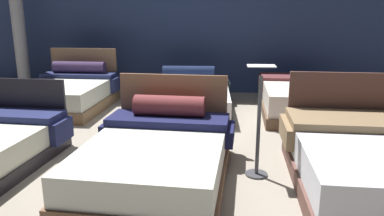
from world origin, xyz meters
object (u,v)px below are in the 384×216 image
(bed_4, at_px, (186,99))
(support_pillar, at_px, (17,11))
(bed_2, at_px, (370,161))
(price_sign, at_px, (258,134))
(bed_5, at_px, (307,99))
(bed_3, at_px, (67,93))
(bed_1, at_px, (157,154))

(bed_4, xyz_separation_m, support_pillar, (-3.65, 1.19, 1.52))
(bed_2, distance_m, bed_4, 3.48)
(bed_4, relative_size, price_sign, 1.76)
(bed_5, bearing_deg, support_pillar, 170.38)
(bed_3, bearing_deg, support_pillar, 142.40)
(bed_1, bearing_deg, bed_4, 93.12)
(bed_4, height_order, price_sign, price_sign)
(bed_1, xyz_separation_m, bed_2, (2.16, -0.04, 0.02))
(bed_4, bearing_deg, bed_3, 176.79)
(bed_2, height_order, support_pillar, support_pillar)
(bed_1, relative_size, bed_2, 0.98)
(bed_2, height_order, bed_3, bed_3)
(bed_4, bearing_deg, support_pillar, 159.42)
(bed_1, xyz_separation_m, price_sign, (1.06, 0.11, 0.22))
(bed_4, distance_m, price_sign, 2.81)
(bed_1, height_order, bed_5, bed_1)
(bed_1, relative_size, bed_5, 0.95)
(bed_4, distance_m, bed_5, 2.10)
(bed_2, relative_size, price_sign, 1.76)
(bed_3, bearing_deg, bed_1, -50.45)
(price_sign, bearing_deg, bed_5, 68.28)
(bed_1, distance_m, bed_2, 2.16)
(bed_3, height_order, bed_5, bed_3)
(bed_4, bearing_deg, price_sign, -70.62)
(bed_2, distance_m, bed_5, 2.79)
(bed_3, bearing_deg, bed_2, -31.65)
(support_pillar, bearing_deg, bed_4, -18.04)
(bed_1, height_order, price_sign, price_sign)
(bed_2, bearing_deg, support_pillar, 147.44)
(bed_1, bearing_deg, price_sign, 9.17)
(bed_3, xyz_separation_m, price_sign, (3.24, -2.62, 0.19))
(bed_2, xyz_separation_m, bed_4, (-2.14, 2.75, -0.04))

